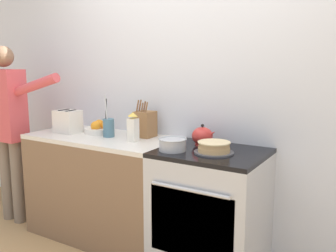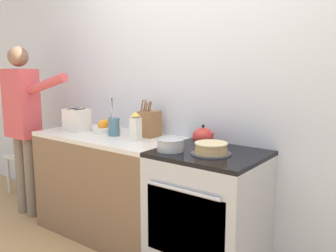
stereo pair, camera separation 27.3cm
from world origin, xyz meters
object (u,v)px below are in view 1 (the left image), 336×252
object	(u,v)px
toaster	(68,121)
milk_carton	(133,128)
tea_kettle	(203,136)
utensil_crock	(109,127)
mixing_bowl	(173,144)
layer_cake	(214,148)
knife_block	(145,124)
person_baker	(8,119)
stove_range	(210,211)
dining_chair	(16,153)
fruit_bowl	(99,129)

from	to	relation	value
toaster	milk_carton	world-z (taller)	milk_carton
tea_kettle	utensil_crock	xyz separation A→B (m)	(-0.79, -0.14, 0.02)
utensil_crock	toaster	distance (m)	0.43
mixing_bowl	layer_cake	bearing A→B (deg)	17.27
knife_block	milk_carton	distance (m)	0.20
person_baker	mixing_bowl	bearing A→B (deg)	12.63
layer_cake	mixing_bowl	xyz separation A→B (m)	(-0.28, -0.09, 0.01)
tea_kettle	person_baker	xyz separation A→B (m)	(-1.80, -0.35, 0.03)
stove_range	dining_chair	bearing A→B (deg)	174.11
fruit_bowl	knife_block	bearing A→B (deg)	9.75
layer_cake	knife_block	bearing A→B (deg)	163.47
stove_range	tea_kettle	world-z (taller)	tea_kettle
fruit_bowl	dining_chair	distance (m)	1.47
knife_block	person_baker	world-z (taller)	person_baker
layer_cake	fruit_bowl	size ratio (longest dim) A/B	1.08
layer_cake	fruit_bowl	distance (m)	1.16
dining_chair	stove_range	bearing A→B (deg)	-5.11
layer_cake	utensil_crock	bearing A→B (deg)	176.75
stove_range	person_baker	bearing A→B (deg)	-174.05
milk_carton	person_baker	world-z (taller)	person_baker
layer_cake	person_baker	distance (m)	1.99
stove_range	layer_cake	distance (m)	0.48
stove_range	toaster	size ratio (longest dim) A/B	3.86
layer_cake	mixing_bowl	size ratio (longest dim) A/B	1.36
fruit_bowl	mixing_bowl	bearing A→B (deg)	-14.43
knife_block	stove_range	bearing A→B (deg)	-13.65
knife_block	utensil_crock	distance (m)	0.30
toaster	person_baker	world-z (taller)	person_baker
milk_carton	person_baker	xyz separation A→B (m)	(-1.29, -0.17, -0.02)
mixing_bowl	fruit_bowl	distance (m)	0.90
toaster	dining_chair	world-z (taller)	toaster
knife_block	toaster	distance (m)	0.71
milk_carton	dining_chair	bearing A→B (deg)	171.10
mixing_bowl	person_baker	size ratio (longest dim) A/B	0.12
fruit_bowl	person_baker	bearing A→B (deg)	-160.69
layer_cake	tea_kettle	xyz separation A→B (m)	(-0.18, 0.19, 0.03)
knife_block	utensil_crock	bearing A→B (deg)	-148.54
stove_range	milk_carton	bearing A→B (deg)	-177.28
stove_range	knife_block	xyz separation A→B (m)	(-0.68, 0.16, 0.55)
utensil_crock	dining_chair	world-z (taller)	utensil_crock
layer_cake	milk_carton	bearing A→B (deg)	178.57
mixing_bowl	dining_chair	world-z (taller)	mixing_bowl
tea_kettle	mixing_bowl	bearing A→B (deg)	-109.15
stove_range	person_baker	size ratio (longest dim) A/B	0.54
utensil_crock	fruit_bowl	size ratio (longest dim) A/B	1.37
tea_kettle	toaster	bearing A→B (deg)	-171.90
stove_range	tea_kettle	size ratio (longest dim) A/B	4.58
milk_carton	person_baker	bearing A→B (deg)	-172.42
knife_block	fruit_bowl	world-z (taller)	knife_block
utensil_crock	person_baker	world-z (taller)	person_baker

